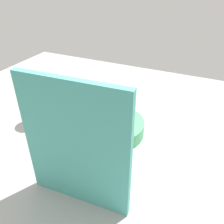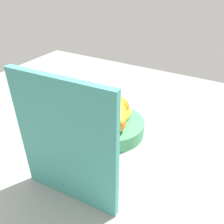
{
  "view_description": "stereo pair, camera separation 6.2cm",
  "coord_description": "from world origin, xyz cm",
  "px_view_note": "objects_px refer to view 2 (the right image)",
  "views": [
    {
      "loc": [
        -28.69,
        66.42,
        55.36
      ],
      "look_at": [
        2.37,
        -0.68,
        9.37
      ],
      "focal_mm": 38.23,
      "sensor_mm": 36.0,
      "label": 1
    },
    {
      "loc": [
        -34.22,
        63.57,
        55.36
      ],
      "look_at": [
        2.37,
        -0.68,
        9.37
      ],
      "focal_mm": 38.23,
      "sensor_mm": 36.0,
      "label": 2
    }
  ],
  "objects_px": {
    "orange_front_left": "(97,114)",
    "banana_bunch": "(120,114)",
    "thermos_tumbler": "(45,100)",
    "fruit_bowl": "(112,127)",
    "cutting_board": "(66,145)",
    "orange_front_right": "(116,122)",
    "orange_center": "(120,107)"
  },
  "relations": [
    {
      "from": "orange_front_left",
      "to": "cutting_board",
      "type": "distance_m",
      "value": 0.31
    },
    {
      "from": "orange_center",
      "to": "orange_front_left",
      "type": "bearing_deg",
      "value": 58.92
    },
    {
      "from": "orange_front_left",
      "to": "orange_center",
      "type": "distance_m",
      "value": 0.1
    },
    {
      "from": "orange_front_left",
      "to": "cutting_board",
      "type": "height_order",
      "value": "cutting_board"
    },
    {
      "from": "thermos_tumbler",
      "to": "orange_front_left",
      "type": "bearing_deg",
      "value": -178.93
    },
    {
      "from": "fruit_bowl",
      "to": "orange_center",
      "type": "bearing_deg",
      "value": -95.7
    },
    {
      "from": "cutting_board",
      "to": "thermos_tumbler",
      "type": "relative_size",
      "value": 2.2
    },
    {
      "from": "orange_front_left",
      "to": "banana_bunch",
      "type": "xyz_separation_m",
      "value": [
        -0.08,
        -0.03,
        0.01
      ]
    },
    {
      "from": "orange_center",
      "to": "cutting_board",
      "type": "distance_m",
      "value": 0.37
    },
    {
      "from": "fruit_bowl",
      "to": "orange_front_right",
      "type": "height_order",
      "value": "orange_front_right"
    },
    {
      "from": "orange_front_left",
      "to": "banana_bunch",
      "type": "distance_m",
      "value": 0.08
    },
    {
      "from": "cutting_board",
      "to": "thermos_tumbler",
      "type": "distance_m",
      "value": 0.45
    },
    {
      "from": "banana_bunch",
      "to": "thermos_tumbler",
      "type": "distance_m",
      "value": 0.33
    },
    {
      "from": "fruit_bowl",
      "to": "orange_center",
      "type": "xyz_separation_m",
      "value": [
        -0.01,
        -0.05,
        0.06
      ]
    },
    {
      "from": "banana_bunch",
      "to": "orange_center",
      "type": "bearing_deg",
      "value": -62.79
    },
    {
      "from": "orange_front_left",
      "to": "orange_center",
      "type": "height_order",
      "value": "same"
    },
    {
      "from": "fruit_bowl",
      "to": "orange_front_left",
      "type": "xyz_separation_m",
      "value": [
        0.05,
        0.03,
        0.06
      ]
    },
    {
      "from": "cutting_board",
      "to": "thermos_tumbler",
      "type": "bearing_deg",
      "value": -41.55
    },
    {
      "from": "orange_front_left",
      "to": "fruit_bowl",
      "type": "bearing_deg",
      "value": -144.74
    },
    {
      "from": "fruit_bowl",
      "to": "orange_front_right",
      "type": "xyz_separation_m",
      "value": [
        -0.04,
        0.05,
        0.06
      ]
    },
    {
      "from": "fruit_bowl",
      "to": "orange_front_left",
      "type": "distance_m",
      "value": 0.08
    },
    {
      "from": "cutting_board",
      "to": "fruit_bowl",
      "type": "bearing_deg",
      "value": -84.33
    },
    {
      "from": "orange_front_right",
      "to": "cutting_board",
      "type": "relative_size",
      "value": 0.2
    },
    {
      "from": "orange_front_left",
      "to": "orange_front_right",
      "type": "xyz_separation_m",
      "value": [
        -0.09,
        0.01,
        0.0
      ]
    },
    {
      "from": "fruit_bowl",
      "to": "orange_center",
      "type": "height_order",
      "value": "orange_center"
    },
    {
      "from": "orange_front_left",
      "to": "orange_center",
      "type": "relative_size",
      "value": 1.0
    },
    {
      "from": "orange_front_right",
      "to": "orange_center",
      "type": "distance_m",
      "value": 0.11
    },
    {
      "from": "orange_center",
      "to": "orange_front_right",
      "type": "bearing_deg",
      "value": 110.46
    },
    {
      "from": "orange_front_left",
      "to": "orange_front_right",
      "type": "bearing_deg",
      "value": 170.37
    },
    {
      "from": "orange_front_right",
      "to": "cutting_board",
      "type": "bearing_deg",
      "value": 90.98
    },
    {
      "from": "banana_bunch",
      "to": "cutting_board",
      "type": "distance_m",
      "value": 0.32
    },
    {
      "from": "orange_front_right",
      "to": "orange_center",
      "type": "bearing_deg",
      "value": -69.54
    }
  ]
}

